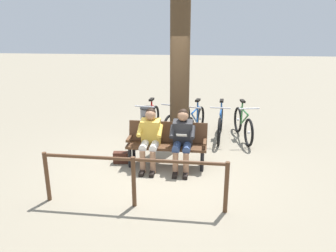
# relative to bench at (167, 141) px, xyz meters

# --- Properties ---
(ground_plane) EXTENTS (40.00, 40.00, 0.00)m
(ground_plane) POSITION_rel_bench_xyz_m (0.04, 0.21, -0.51)
(ground_plane) COLOR gray
(bench) EXTENTS (1.62, 0.54, 0.87)m
(bench) POSITION_rel_bench_xyz_m (0.00, 0.00, 0.00)
(bench) COLOR #51331E
(bench) RESTS_ON ground
(person_reading) EXTENTS (0.50, 0.78, 1.20)m
(person_reading) POSITION_rel_bench_xyz_m (-0.31, 0.18, 0.16)
(person_reading) COLOR #262628
(person_reading) RESTS_ON ground
(person_companion) EXTENTS (0.50, 0.78, 1.20)m
(person_companion) POSITION_rel_bench_xyz_m (0.33, 0.15, 0.16)
(person_companion) COLOR gold
(person_companion) RESTS_ON ground
(handbag) EXTENTS (0.31, 0.17, 0.24)m
(handbag) POSITION_rel_bench_xyz_m (0.96, 0.04, -0.39)
(handbag) COLOR #3F1E14
(handbag) RESTS_ON ground
(tree_trunk) EXTENTS (0.44, 0.44, 3.67)m
(tree_trunk) POSITION_rel_bench_xyz_m (-0.18, -1.20, 1.33)
(tree_trunk) COLOR #4C3823
(tree_trunk) RESTS_ON ground
(litter_bin) EXTENTS (0.34, 0.34, 0.84)m
(litter_bin) POSITION_rel_bench_xyz_m (0.60, -1.32, -0.09)
(litter_bin) COLOR slate
(litter_bin) RESTS_ON ground
(bicycle_orange) EXTENTS (0.48, 1.67, 0.94)m
(bicycle_orange) POSITION_rel_bench_xyz_m (-1.72, -1.67, -0.15)
(bicycle_orange) COLOR black
(bicycle_orange) RESTS_ON ground
(bicycle_blue) EXTENTS (0.48, 1.68, 0.94)m
(bicycle_blue) POSITION_rel_bench_xyz_m (-1.16, -1.67, -0.15)
(bicycle_blue) COLOR black
(bicycle_blue) RESTS_ON ground
(bicycle_silver) EXTENTS (0.58, 1.64, 0.94)m
(bicycle_silver) POSITION_rel_bench_xyz_m (-0.55, -1.67, -0.15)
(bicycle_silver) COLOR black
(bicycle_silver) RESTS_ON ground
(bicycle_red) EXTENTS (0.68, 1.60, 0.94)m
(bicycle_red) POSITION_rel_bench_xyz_m (-0.09, -1.79, -0.15)
(bicycle_red) COLOR black
(bicycle_red) RESTS_ON ground
(bicycle_purple) EXTENTS (0.48, 1.67, 0.94)m
(bicycle_purple) POSITION_rel_bench_xyz_m (0.59, -1.64, -0.15)
(bicycle_purple) COLOR black
(bicycle_purple) RESTS_ON ground
(railing_fence) EXTENTS (2.95, 0.18, 0.85)m
(railing_fence) POSITION_rel_bench_xyz_m (0.38, 1.66, 0.08)
(railing_fence) COLOR #51331E
(railing_fence) RESTS_ON ground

